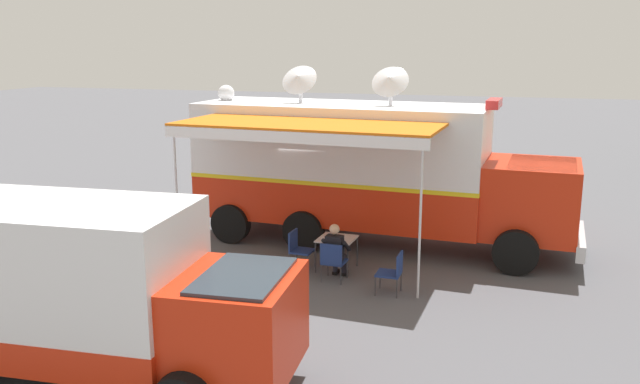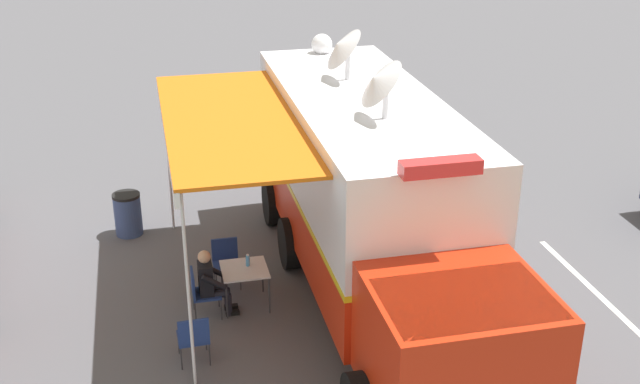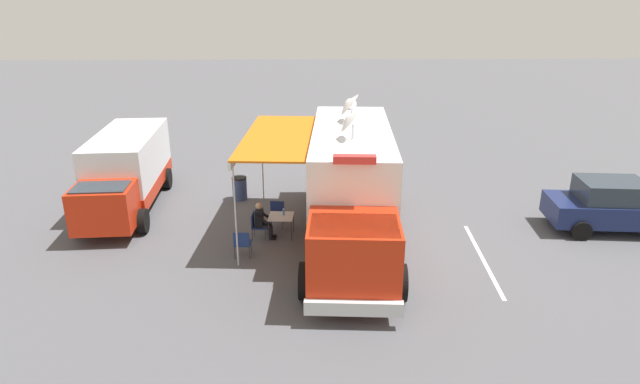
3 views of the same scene
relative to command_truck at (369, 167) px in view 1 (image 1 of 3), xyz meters
name	(u,v)px [view 1 (image 1 of 3)]	position (x,y,z in m)	size (l,w,h in m)	color
ground_plane	(340,239)	(-0.08, -0.75, -1.95)	(100.00, 100.00, 0.00)	#515156
lot_stripe	(444,209)	(-3.96, 1.51, -1.94)	(0.12, 4.80, 0.01)	silver
command_truck	(369,167)	(0.00, 0.00, 0.00)	(5.20, 9.62, 4.53)	red
folding_table	(337,241)	(2.24, -0.22, -1.27)	(0.85, 0.85, 0.73)	silver
water_bottle	(334,232)	(2.16, -0.30, -1.11)	(0.07, 0.07, 0.22)	#4C99D8
folding_chair_at_table	(333,259)	(3.04, -0.09, -1.43)	(0.51, 0.51, 0.87)	navy
folding_chair_beside_table	(298,247)	(2.43, -1.07, -1.43)	(0.51, 0.51, 0.87)	navy
folding_chair_spare_by_truck	(394,270)	(3.35, 1.27, -1.43)	(0.49, 0.49, 0.87)	navy
seated_responder	(336,250)	(2.85, -0.08, -1.30)	(0.68, 0.57, 1.25)	black
trash_bin	(159,260)	(4.02, -3.67, -1.49)	(0.57, 0.57, 0.91)	#384C7F
traffic_cone	(154,222)	(0.71, -5.73, -1.67)	(0.36, 0.36, 0.58)	black
support_truck	(55,289)	(8.09, -3.00, -0.56)	(2.68, 6.92, 2.70)	white
car_behind_truck	(404,153)	(-8.89, -0.53, -1.07)	(4.35, 2.30, 1.76)	navy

